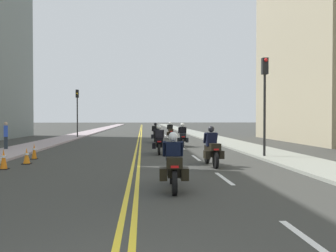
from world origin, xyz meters
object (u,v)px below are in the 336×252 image
(motorcycle_2, at_px, (159,142))
(motorcycle_3, at_px, (182,137))
(traffic_cone_1, at_px, (34,151))
(traffic_light_far, at_px, (77,105))
(traffic_light_near, at_px, (265,89))
(motorcycle_0, at_px, (173,166))
(motorcycle_1, at_px, (212,150))
(traffic_cone_0, at_px, (27,156))
(pedestrian_0, at_px, (6,136))
(motorcycle_5, at_px, (170,132))
(motorcycle_4, at_px, (156,134))
(traffic_cone_2, at_px, (4,159))

(motorcycle_2, relative_size, motorcycle_3, 1.08)
(motorcycle_2, relative_size, traffic_cone_1, 2.96)
(traffic_light_far, bearing_deg, traffic_light_near, -56.68)
(motorcycle_0, xyz_separation_m, motorcycle_1, (1.98, 4.65, 0.02))
(motorcycle_3, height_order, traffic_cone_0, motorcycle_3)
(traffic_light_far, height_order, pedestrian_0, traffic_light_far)
(motorcycle_1, bearing_deg, motorcycle_0, -114.83)
(motorcycle_1, height_order, traffic_light_near, traffic_light_near)
(motorcycle_2, distance_m, traffic_light_far, 18.31)
(traffic_light_near, height_order, pedestrian_0, traffic_light_near)
(traffic_cone_0, distance_m, traffic_cone_1, 1.85)
(motorcycle_5, relative_size, pedestrian_0, 1.25)
(motorcycle_2, xyz_separation_m, motorcycle_3, (1.87, 5.01, 0.00))
(motorcycle_0, bearing_deg, motorcycle_4, 91.75)
(motorcycle_3, bearing_deg, pedestrian_0, -164.93)
(traffic_cone_2, bearing_deg, motorcycle_3, 52.32)
(traffic_cone_0, distance_m, traffic_cone_2, 1.63)
(motorcycle_2, height_order, traffic_cone_1, motorcycle_2)
(traffic_cone_2, xyz_separation_m, traffic_light_near, (11.28, 2.98, 3.00))
(traffic_cone_0, bearing_deg, motorcycle_1, -9.43)
(motorcycle_1, distance_m, motorcycle_5, 19.86)
(traffic_light_near, bearing_deg, motorcycle_5, 100.83)
(motorcycle_4, distance_m, pedestrian_0, 11.57)
(motorcycle_4, distance_m, motorcycle_5, 5.46)
(motorcycle_3, relative_size, motorcycle_5, 0.95)
(motorcycle_0, distance_m, pedestrian_0, 15.46)
(traffic_cone_2, bearing_deg, traffic_cone_1, 88.10)
(motorcycle_3, distance_m, motorcycle_5, 9.69)
(motorcycle_2, xyz_separation_m, traffic_cone_1, (-6.10, -2.03, -0.28))
(motorcycle_3, distance_m, traffic_cone_2, 13.24)
(traffic_cone_1, bearing_deg, motorcycle_1, -21.33)
(motorcycle_2, height_order, traffic_cone_2, motorcycle_2)
(traffic_light_near, bearing_deg, motorcycle_0, -124.98)
(motorcycle_2, distance_m, traffic_cone_0, 7.03)
(traffic_cone_0, height_order, traffic_light_near, traffic_light_near)
(motorcycle_0, distance_m, traffic_cone_1, 9.86)
(motorcycle_3, bearing_deg, motorcycle_2, -107.44)
(motorcycle_0, bearing_deg, motorcycle_2, 92.05)
(traffic_cone_0, xyz_separation_m, traffic_light_near, (10.93, 1.38, 3.05))
(traffic_cone_1, bearing_deg, motorcycle_4, 61.47)
(motorcycle_4, bearing_deg, traffic_cone_1, -119.60)
(motorcycle_2, bearing_deg, motorcycle_5, 84.39)
(motorcycle_4, height_order, traffic_light_near, traffic_light_near)
(motorcycle_0, height_order, traffic_cone_2, motorcycle_0)
(motorcycle_1, relative_size, motorcycle_2, 1.01)
(pedestrian_0, bearing_deg, traffic_cone_2, -177.60)
(motorcycle_3, height_order, traffic_cone_2, motorcycle_3)
(motorcycle_0, xyz_separation_m, motorcycle_5, (1.84, 24.51, 0.01))
(traffic_light_far, bearing_deg, traffic_cone_0, -85.63)
(traffic_cone_0, distance_m, traffic_light_near, 11.43)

